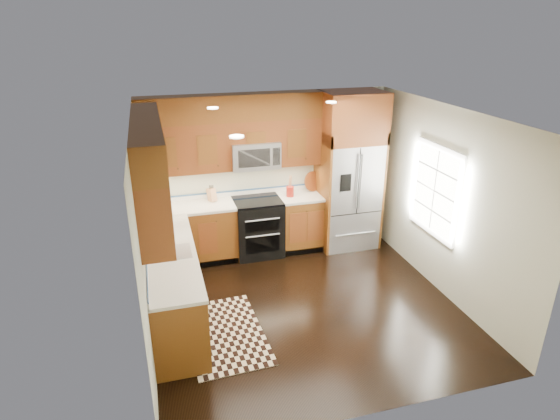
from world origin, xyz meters
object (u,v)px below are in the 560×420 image
object	(u,v)px
knife_block	(212,195)
range	(258,227)
refrigerator	(349,171)
rug	(225,333)
utensil_crock	(290,189)

from	to	relation	value
knife_block	range	bearing A→B (deg)	-13.71
range	refrigerator	distance (m)	1.76
rug	knife_block	size ratio (longest dim) A/B	5.67
range	utensil_crock	world-z (taller)	utensil_crock
refrigerator	knife_block	distance (m)	2.28
refrigerator	rug	distance (m)	3.40
rug	range	bearing A→B (deg)	63.41
range	utensil_crock	distance (m)	0.81
range	rug	size ratio (longest dim) A/B	0.63
knife_block	refrigerator	bearing A→B (deg)	-5.31
refrigerator	utensil_crock	distance (m)	1.02
knife_block	utensil_crock	bearing A→B (deg)	-5.95
utensil_crock	refrigerator	bearing A→B (deg)	-4.49
utensil_crock	range	bearing A→B (deg)	-175.89
refrigerator	knife_block	world-z (taller)	refrigerator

